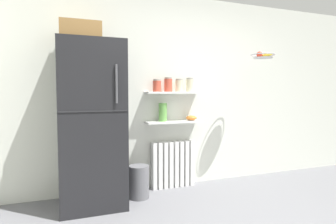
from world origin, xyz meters
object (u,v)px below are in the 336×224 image
Objects in this scene: storage_jar_3 at (190,85)px; hanging_fruit_basket at (263,55)px; shelf_bowl at (191,118)px; storage_jar_0 at (157,86)px; trash_bin at (139,182)px; storage_jar_1 at (168,85)px; refrigerator at (91,121)px; radiator at (173,164)px; storage_jar_2 at (179,85)px; vase at (163,112)px.

storage_jar_3 is 0.60× the size of hanging_fruit_basket.
storage_jar_3 is at bearing -180.00° from shelf_bowl.
storage_jar_0 is 1.24m from trash_bin.
storage_jar_1 reaches higher than shelf_bowl.
trash_bin is (-0.78, -0.22, -1.19)m from storage_jar_3.
refrigerator is at bearing -178.51° from trash_bin.
storage_jar_0 is at bearing -172.76° from radiator.
refrigerator is at bearing -170.38° from shelf_bowl.
storage_jar_1 is at bearing -180.00° from storage_jar_2.
shelf_bowl is at bearing 157.67° from hanging_fruit_basket.
vase is at bearing 0.00° from storage_jar_0.
storage_jar_0 is 0.40× the size of trash_bin.
storage_jar_0 is 0.85× the size of storage_jar_1.
shelf_bowl is (0.42, 0.00, -0.09)m from vase.
trash_bin is at bearing -164.91° from shelf_bowl.
storage_jar_2 is at bearing 0.00° from storage_jar_0.
radiator is 1.07m from storage_jar_2.
storage_jar_2 is (0.31, 0.00, 0.01)m from storage_jar_0.
vase reaches higher than shelf_bowl.
radiator is 1.57× the size of trash_bin.
vase is 0.77× the size of hanging_fruit_basket.
storage_jar_3 reaches higher than shelf_bowl.
trash_bin is (-0.39, -0.22, -0.83)m from vase.
storage_jar_0 reaches higher than shelf_bowl.
vase is (-0.08, 0.00, -0.36)m from storage_jar_1.
radiator is 1.09m from storage_jar_0.
radiator is 1.08m from storage_jar_1.
vase is (-0.39, 0.00, -0.36)m from storage_jar_3.
storage_jar_1 is at bearing 25.11° from trash_bin.
storage_jar_1 is 1.34m from hanging_fruit_basket.
storage_jar_3 is at bearing 9.80° from refrigerator.
hanging_fruit_basket is (1.07, -0.36, 0.40)m from storage_jar_2.
storage_jar_2 is 0.48m from shelf_bowl.
storage_jar_1 reaches higher than storage_jar_2.
refrigerator reaches higher than trash_bin.
storage_jar_3 is 0.78× the size of vase.
storage_jar_0 is at bearing 180.00° from storage_jar_1.
storage_jar_0 is 1.08× the size of shelf_bowl.
radiator is at bearing 161.05° from hanging_fruit_basket.
storage_jar_1 reaches higher than trash_bin.
refrigerator reaches higher than hanging_fruit_basket.
radiator is 3.29× the size of storage_jar_3.
hanging_fruit_basket is (1.15, -0.39, 1.47)m from radiator.
vase reaches higher than trash_bin.
storage_jar_3 reaches higher than storage_jar_0.
shelf_bowl is (0.50, 0.00, -0.44)m from storage_jar_0.
refrigerator is at bearing -166.28° from vase.
storage_jar_1 is at bearing 12.73° from refrigerator.
refrigerator is 12.61× the size of storage_jar_0.
trash_bin is 2.32m from hanging_fruit_basket.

